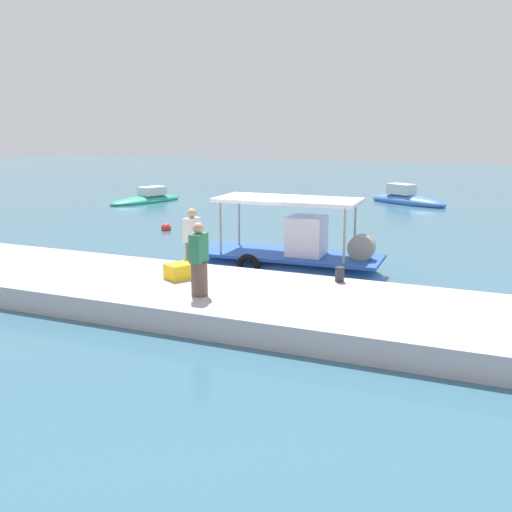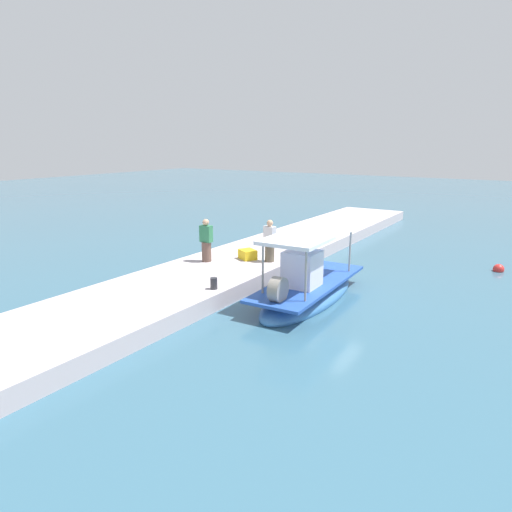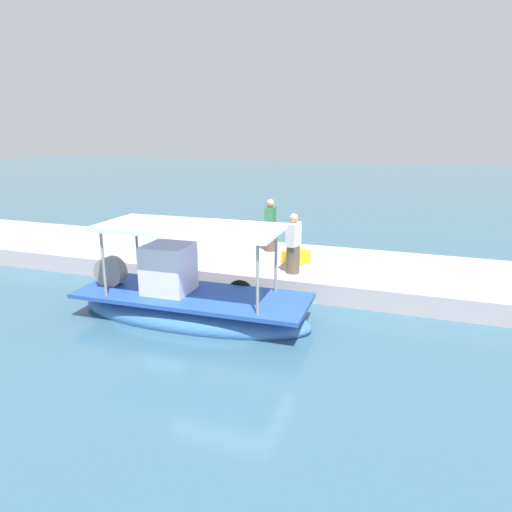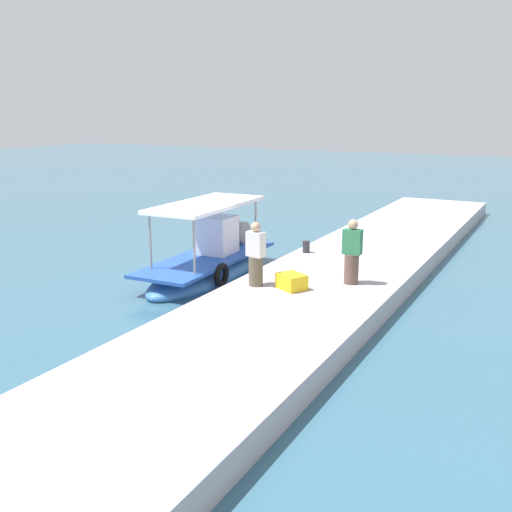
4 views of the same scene
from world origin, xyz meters
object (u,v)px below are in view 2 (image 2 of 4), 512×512
(fisherman_by_crate, at_px, (270,243))
(cargo_crate, at_px, (248,254))
(fisherman_near_bollard, at_px, (206,242))
(mooring_bollard, at_px, (214,283))
(main_fishing_boat, at_px, (308,288))
(marker_buoy, at_px, (499,269))

(fisherman_by_crate, xyz_separation_m, cargo_crate, (0.16, -0.99, -0.59))
(fisherman_near_bollard, bearing_deg, mooring_bollard, 42.34)
(mooring_bollard, relative_size, cargo_crate, 0.55)
(mooring_bollard, bearing_deg, fisherman_near_bollard, -137.66)
(main_fishing_boat, relative_size, fisherman_near_bollard, 3.47)
(cargo_crate, relative_size, marker_buoy, 1.57)
(marker_buoy, bearing_deg, main_fishing_boat, -34.26)
(fisherman_near_bollard, bearing_deg, fisherman_by_crate, 122.29)
(mooring_bollard, xyz_separation_m, marker_buoy, (-9.97, 7.70, -0.69))
(main_fishing_boat, relative_size, mooring_bollard, 15.57)
(mooring_bollard, relative_size, marker_buoy, 0.87)
(mooring_bollard, bearing_deg, fisherman_by_crate, -175.65)
(mooring_bollard, height_order, cargo_crate, cargo_crate)
(fisherman_near_bollard, bearing_deg, main_fishing_boat, 83.58)
(fisherman_by_crate, distance_m, cargo_crate, 1.17)
(mooring_bollard, bearing_deg, marker_buoy, 142.32)
(main_fishing_boat, bearing_deg, fisherman_by_crate, -125.53)
(cargo_crate, bearing_deg, fisherman_by_crate, 99.24)
(fisherman_by_crate, bearing_deg, main_fishing_boat, 54.47)
(mooring_bollard, distance_m, cargo_crate, 4.22)
(fisherman_near_bollard, height_order, fisherman_by_crate, fisherman_near_bollard)
(main_fishing_boat, relative_size, fisherman_by_crate, 3.53)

